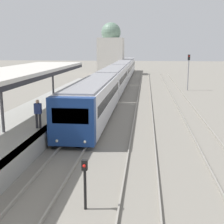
# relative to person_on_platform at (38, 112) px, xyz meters

# --- Properties ---
(platform_canopy) EXTENTS (4.00, 23.70, 3.26)m
(platform_canopy) POSITION_rel_person_on_platform_xyz_m (-1.57, -1.06, 2.19)
(platform_canopy) COLOR beige
(platform_canopy) RESTS_ON station_platform
(person_on_platform) EXTENTS (0.40, 0.22, 1.66)m
(person_on_platform) POSITION_rel_person_on_platform_xyz_m (0.00, 0.00, 0.00)
(person_on_platform) COLOR #2D2D33
(person_on_platform) RESTS_ON station_platform
(train_near) EXTENTS (2.60, 59.33, 3.06)m
(train_near) POSITION_rel_person_on_platform_xyz_m (2.11, 28.70, -0.24)
(train_near) COLOR navy
(train_near) RESTS_ON ground_plane
(signal_post_near) EXTENTS (0.20, 0.21, 1.83)m
(signal_post_near) POSITION_rel_person_on_platform_xyz_m (4.08, -6.99, -0.81)
(signal_post_near) COLOR black
(signal_post_near) RESTS_ON ground_plane
(signal_mast_far) EXTENTS (0.28, 0.29, 4.61)m
(signal_mast_far) POSITION_rel_person_on_platform_xyz_m (11.52, 24.33, 0.99)
(signal_mast_far) COLOR gray
(signal_mast_far) RESTS_ON ground_plane
(distant_domed_building) EXTENTS (5.12, 5.12, 10.38)m
(distant_domed_building) POSITION_rel_person_on_platform_xyz_m (-1.11, 47.56, 2.87)
(distant_domed_building) COLOR silver
(distant_domed_building) RESTS_ON ground_plane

